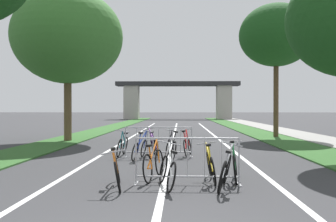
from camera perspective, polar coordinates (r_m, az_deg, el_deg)
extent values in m
cube|color=#2D5B26|center=(31.88, -9.01, -2.59)|extent=(2.19, 65.83, 0.05)
cube|color=#2D5B26|center=(31.76, 11.33, -2.60)|extent=(2.19, 65.83, 0.05)
cube|color=gray|center=(32.20, 15.28, -2.54)|extent=(2.31, 65.83, 0.08)
cube|color=silver|center=(23.45, 0.92, -3.72)|extent=(0.14, 38.09, 0.01)
cube|color=silver|center=(23.54, 6.99, -3.71)|extent=(0.14, 38.09, 0.01)
cube|color=silver|center=(23.62, -5.13, -3.69)|extent=(0.14, 38.09, 0.01)
cube|color=#2D2D30|center=(58.87, 1.45, 4.09)|extent=(18.95, 2.88, 0.63)
cube|color=#ADA89E|center=(59.23, -5.47, 1.27)|extent=(2.23, 2.40, 5.14)
cube|color=#ADA89E|center=(59.15, 8.38, 1.27)|extent=(2.23, 2.40, 5.14)
cylinder|color=brown|center=(20.05, -14.79, 0.18)|extent=(0.38, 0.38, 3.24)
ellipsoid|color=#38702D|center=(20.37, -14.81, 10.70)|extent=(5.61, 5.61, 4.77)
cylinder|color=#4C3823|center=(22.87, 15.88, 1.58)|extent=(0.29, 0.29, 4.33)
ellipsoid|color=#194719|center=(23.26, 15.90, 10.89)|extent=(4.26, 4.26, 3.62)
cylinder|color=#ADADB2|center=(8.58, -4.82, -7.44)|extent=(0.04, 0.04, 1.05)
cube|color=#ADADB2|center=(8.67, -4.82, -10.78)|extent=(0.06, 0.44, 0.03)
cylinder|color=#ADADB2|center=(8.61, 10.60, -7.42)|extent=(0.04, 0.04, 1.05)
cube|color=#ADADB2|center=(8.69, 10.59, -10.75)|extent=(0.06, 0.44, 0.03)
cylinder|color=#ADADB2|center=(8.46, 2.90, -4.11)|extent=(2.29, 0.06, 0.04)
cylinder|color=#ADADB2|center=(8.57, 2.90, -9.78)|extent=(2.29, 0.06, 0.04)
cylinder|color=#ADADB2|center=(8.53, -2.26, -6.88)|extent=(0.02, 0.02, 0.87)
cylinder|color=#ADADB2|center=(8.51, 0.32, -6.89)|extent=(0.02, 0.02, 0.87)
cylinder|color=#ADADB2|center=(8.51, 2.90, -6.90)|extent=(0.02, 0.02, 0.87)
cylinder|color=#ADADB2|center=(8.52, 5.49, -6.89)|extent=(0.02, 0.02, 0.87)
cylinder|color=#ADADB2|center=(8.55, 8.05, -6.86)|extent=(0.02, 0.02, 0.87)
cylinder|color=#ADADB2|center=(13.23, -6.40, -4.67)|extent=(0.04, 0.04, 1.05)
cube|color=#ADADB2|center=(13.29, -6.39, -6.86)|extent=(0.08, 0.44, 0.03)
cylinder|color=#ADADB2|center=(13.23, 3.55, -4.67)|extent=(0.04, 0.04, 1.05)
cube|color=#ADADB2|center=(13.29, 3.55, -6.86)|extent=(0.08, 0.44, 0.03)
cylinder|color=#ADADB2|center=(13.15, -1.42, -2.49)|extent=(2.29, 0.16, 0.04)
cylinder|color=#ADADB2|center=(13.22, -1.42, -6.17)|extent=(2.29, 0.16, 0.04)
cylinder|color=#ADADB2|center=(13.20, -4.74, -4.29)|extent=(0.02, 0.02, 0.87)
cylinder|color=#ADADB2|center=(13.18, -3.08, -4.29)|extent=(0.02, 0.02, 0.87)
cylinder|color=#ADADB2|center=(13.18, -1.42, -4.29)|extent=(0.02, 0.02, 0.87)
cylinder|color=#ADADB2|center=(13.18, 0.24, -4.29)|extent=(0.02, 0.02, 0.87)
cylinder|color=#ADADB2|center=(13.20, 1.90, -4.29)|extent=(0.02, 0.02, 0.87)
torus|color=black|center=(8.80, -7.64, -8.59)|extent=(0.27, 0.66, 0.64)
torus|color=black|center=(7.77, -7.59, -9.80)|extent=(0.27, 0.66, 0.64)
cylinder|color=orange|center=(8.27, -7.94, -7.44)|extent=(0.12, 1.02, 0.53)
cylinder|color=orange|center=(8.48, -7.91, -7.44)|extent=(0.16, 0.10, 0.54)
cylinder|color=orange|center=(8.64, -7.61, -8.92)|extent=(0.09, 0.34, 0.08)
cylinder|color=orange|center=(7.75, -7.93, -7.97)|extent=(0.14, 0.07, 0.50)
cube|color=black|center=(8.48, -8.24, -5.62)|extent=(0.15, 0.25, 0.07)
cylinder|color=#99999E|center=(7.75, -8.28, -6.13)|extent=(0.49, 0.11, 0.12)
torus|color=black|center=(12.15, 0.81, -6.07)|extent=(0.29, 0.67, 0.65)
torus|color=black|center=(13.17, 0.02, -5.56)|extent=(0.29, 0.67, 0.65)
cylinder|color=black|center=(12.62, 0.70, -4.46)|extent=(0.11, 1.02, 0.64)
cylinder|color=black|center=(12.42, 0.83, -4.63)|extent=(0.19, 0.09, 0.66)
cylinder|color=black|center=(12.31, 0.65, -6.09)|extent=(0.10, 0.34, 0.08)
cylinder|color=black|center=(13.13, 0.31, -4.27)|extent=(0.17, 0.06, 0.61)
cube|color=black|center=(12.37, 1.17, -3.14)|extent=(0.15, 0.26, 0.07)
cylinder|color=#99999E|center=(13.09, 0.59, -2.96)|extent=(0.46, 0.12, 0.12)
torus|color=black|center=(8.71, 9.98, -8.66)|extent=(0.21, 0.66, 0.65)
torus|color=black|center=(9.69, 10.03, -7.74)|extent=(0.21, 0.66, 0.65)
cylinder|color=#1E7238|center=(9.14, 9.83, -6.53)|extent=(0.12, 0.96, 0.57)
cylinder|color=#1E7238|center=(8.95, 9.81, -6.61)|extent=(0.13, 0.11, 0.66)
cylinder|color=#1E7238|center=(8.87, 10.01, -8.65)|extent=(0.08, 0.32, 0.08)
cylinder|color=#1E7238|center=(9.63, 9.86, -6.17)|extent=(0.11, 0.08, 0.54)
cube|color=black|center=(8.88, 9.58, -4.54)|extent=(0.14, 0.25, 0.06)
cylinder|color=#99999E|center=(9.58, 9.68, -4.59)|extent=(0.43, 0.09, 0.07)
torus|color=black|center=(7.71, 0.50, -9.89)|extent=(0.30, 0.66, 0.63)
torus|color=black|center=(8.70, -0.70, -8.70)|extent=(0.30, 0.66, 0.63)
cylinder|color=silver|center=(8.15, 0.34, -7.21)|extent=(0.11, 1.00, 0.63)
cylinder|color=silver|center=(7.97, 0.46, -8.00)|extent=(0.17, 0.09, 0.53)
cylinder|color=silver|center=(7.87, 0.25, -9.85)|extent=(0.10, 0.33, 0.07)
cylinder|color=silver|center=(8.65, -0.26, -6.77)|extent=(0.17, 0.06, 0.60)
cube|color=black|center=(7.91, 0.90, -6.17)|extent=(0.15, 0.26, 0.07)
cylinder|color=#99999E|center=(8.60, 0.19, -4.82)|extent=(0.54, 0.14, 0.14)
torus|color=black|center=(13.17, 2.65, -5.64)|extent=(0.24, 0.63, 0.61)
torus|color=black|center=(14.16, 3.21, -5.21)|extent=(0.24, 0.63, 0.61)
cylinder|color=red|center=(13.62, 2.70, -4.17)|extent=(0.08, 0.98, 0.63)
cylinder|color=red|center=(13.43, 2.61, -4.38)|extent=(0.17, 0.10, 0.63)
cylinder|color=red|center=(13.33, 2.76, -5.66)|extent=(0.09, 0.32, 0.07)
cylinder|color=red|center=(14.11, 2.98, -4.01)|extent=(0.15, 0.07, 0.60)
cube|color=black|center=(13.38, 2.35, -3.06)|extent=(0.14, 0.25, 0.07)
cylinder|color=#99999E|center=(14.07, 2.75, -2.80)|extent=(0.46, 0.10, 0.11)
torus|color=black|center=(12.21, -4.99, -6.12)|extent=(0.25, 0.63, 0.61)
torus|color=black|center=(13.26, -3.66, -5.60)|extent=(0.25, 0.63, 0.61)
cylinder|color=#1E389E|center=(12.67, -4.07, -4.50)|extent=(0.33, 1.04, 0.64)
cylinder|color=#1E389E|center=(12.47, -4.35, -4.72)|extent=(0.16, 0.15, 0.65)
cylinder|color=#1E389E|center=(12.39, -4.78, -6.14)|extent=(0.08, 0.35, 0.07)
cylinder|color=#1E389E|center=(13.19, -3.45, -4.30)|extent=(0.15, 0.11, 0.62)
cube|color=black|center=(12.39, -4.12, -3.26)|extent=(0.15, 0.25, 0.07)
cylinder|color=#99999E|center=(13.13, -3.22, -2.99)|extent=(0.54, 0.12, 0.13)
torus|color=black|center=(7.65, 8.11, -9.83)|extent=(0.33, 0.70, 0.67)
torus|color=black|center=(8.67, 8.85, -8.61)|extent=(0.33, 0.70, 0.67)
cylinder|color=#B7B7BC|center=(8.09, 8.92, -7.24)|extent=(0.38, 0.98, 0.60)
cylinder|color=#B7B7BC|center=(7.90, 8.68, -7.90)|extent=(0.15, 0.15, 0.54)
cylinder|color=#B7B7BC|center=(7.82, 8.20, -9.79)|extent=(0.09, 0.34, 0.08)
cylinder|color=#B7B7BC|center=(8.60, 9.24, -6.78)|extent=(0.15, 0.12, 0.57)
cube|color=black|center=(7.83, 9.08, -6.01)|extent=(0.16, 0.26, 0.07)
cylinder|color=#99999E|center=(8.54, 9.64, -4.93)|extent=(0.44, 0.12, 0.12)
torus|color=black|center=(13.03, -1.72, -5.62)|extent=(0.31, 0.68, 0.65)
torus|color=black|center=(14.10, -2.30, -5.16)|extent=(0.31, 0.68, 0.65)
cylinder|color=#662884|center=(13.51, -2.30, -4.09)|extent=(0.38, 1.02, 0.65)
cylinder|color=#662884|center=(13.31, -2.13, -4.43)|extent=(0.16, 0.15, 0.60)
cylinder|color=#662884|center=(13.21, -1.79, -5.65)|extent=(0.08, 0.35, 0.08)
cylinder|color=#662884|center=(14.04, -2.57, -3.92)|extent=(0.17, 0.12, 0.63)
cube|color=black|center=(13.24, -2.39, -3.19)|extent=(0.15, 0.26, 0.07)
cylinder|color=#99999E|center=(13.99, -2.84, -2.67)|extent=(0.42, 0.11, 0.12)
torus|color=black|center=(14.17, -6.44, -5.15)|extent=(0.19, 0.65, 0.64)
torus|color=black|center=(13.23, -7.30, -5.55)|extent=(0.19, 0.65, 0.64)
cylinder|color=#197A7F|center=(13.69, -6.63, -4.12)|extent=(0.08, 0.94, 0.62)
cylinder|color=#197A7F|center=(13.87, -6.53, -4.40)|extent=(0.14, 0.11, 0.53)
cylinder|color=#197A7F|center=(14.02, -6.59, -5.31)|extent=(0.06, 0.31, 0.08)
cylinder|color=#197A7F|center=(13.22, -7.07, -4.28)|extent=(0.14, 0.09, 0.59)
cube|color=black|center=(13.88, -6.32, -3.32)|extent=(0.12, 0.25, 0.07)
cylinder|color=#99999E|center=(13.21, -6.83, -3.02)|extent=(0.53, 0.06, 0.12)
torus|color=black|center=(8.45, 6.79, -8.96)|extent=(0.14, 0.64, 0.64)
torus|color=black|center=(9.46, 6.18, -7.95)|extent=(0.14, 0.64, 0.64)
cylinder|color=gold|center=(8.89, 6.23, -6.78)|extent=(0.13, 1.00, 0.56)
cylinder|color=gold|center=(8.70, 6.35, -7.00)|extent=(0.14, 0.12, 0.61)
cylinder|color=gold|center=(8.62, 6.71, -8.94)|extent=(0.03, 0.33, 0.08)
cylinder|color=gold|center=(9.40, 5.95, -6.39)|extent=(0.12, 0.09, 0.53)
cube|color=black|center=(8.63, 6.06, -5.05)|extent=(0.11, 0.24, 0.06)
cylinder|color=#99999E|center=(9.35, 5.72, -4.82)|extent=(0.47, 0.03, 0.10)
torus|color=black|center=(8.67, -3.07, -8.62)|extent=(0.24, 0.68, 0.67)
torus|color=black|center=(9.60, -1.30, -7.74)|extent=(0.24, 0.68, 0.67)
cylinder|color=orange|center=(9.08, -2.34, -6.35)|extent=(0.20, 0.94, 0.62)
cylinder|color=orange|center=(8.91, -2.65, -6.93)|extent=(0.11, 0.11, 0.55)
cylinder|color=orange|center=(8.82, -2.75, -8.63)|extent=(0.10, 0.31, 0.08)
cylinder|color=orange|center=(9.54, -1.49, -6.02)|extent=(0.10, 0.08, 0.59)
cube|color=black|center=(8.85, -2.86, -5.19)|extent=(0.15, 0.26, 0.06)
cylinder|color=#99999E|center=(9.50, -1.68, -4.28)|extent=(0.53, 0.14, 0.07)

